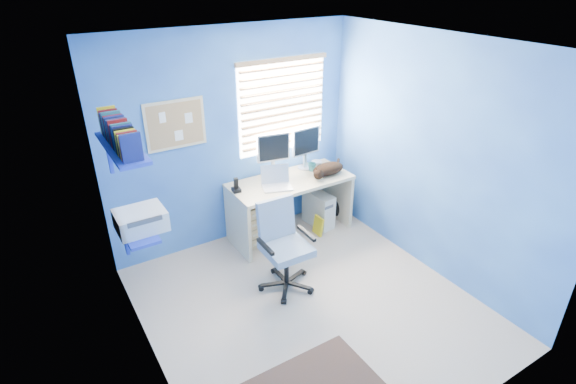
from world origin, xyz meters
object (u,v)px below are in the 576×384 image
desk (290,207)px  laptop (277,179)px  office_chair (284,257)px  cat (328,169)px  tower_pc (318,209)px

desk → laptop: laptop is taller
desk → laptop: (-0.24, -0.10, 0.48)m
desk → office_chair: (-0.60, -0.83, -0.02)m
desk → laptop: size_ratio=4.48×
desk → cat: cat is taller
tower_pc → laptop: bearing=-179.1°
tower_pc → desk: bearing=172.0°
cat → laptop: bearing=155.6°
desk → office_chair: size_ratio=1.57×
cat → office_chair: bearing=-169.1°
laptop → tower_pc: 0.92m
desk → tower_pc: bearing=-1.6°
cat → tower_pc: bearing=92.6°
tower_pc → office_chair: bearing=-147.6°
laptop → office_chair: size_ratio=0.35×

